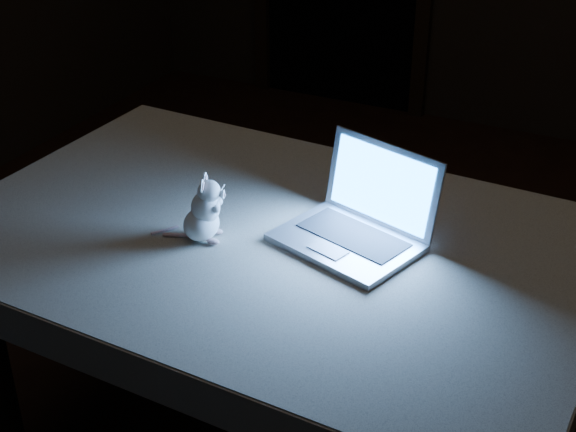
% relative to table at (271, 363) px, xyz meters
% --- Properties ---
extents(floor, '(5.00, 5.00, 0.00)m').
position_rel_table_xyz_m(floor, '(0.13, 0.26, -0.39)').
color(floor, black).
rests_on(floor, ground).
extents(table, '(1.50, 1.00, 0.78)m').
position_rel_table_xyz_m(table, '(0.00, 0.00, 0.00)').
color(table, black).
rests_on(table, floor).
extents(tablecloth, '(1.77, 1.39, 0.10)m').
position_rel_table_xyz_m(tablecloth, '(-0.07, -0.01, 0.35)').
color(tablecloth, '#BFB7A1').
rests_on(tablecloth, table).
extents(laptop, '(0.39, 0.36, 0.22)m').
position_rel_table_xyz_m(laptop, '(0.19, 0.03, 0.51)').
color(laptop, '#A8A7AC').
rests_on(laptop, tablecloth).
extents(plush_mouse, '(0.16, 0.16, 0.17)m').
position_rel_table_xyz_m(plush_mouse, '(-0.13, -0.09, 0.48)').
color(plush_mouse, white).
rests_on(plush_mouse, tablecloth).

